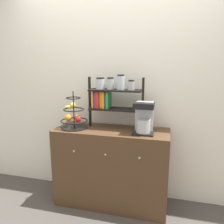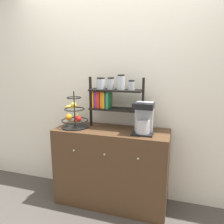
{
  "view_description": "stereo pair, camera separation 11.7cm",
  "coord_description": "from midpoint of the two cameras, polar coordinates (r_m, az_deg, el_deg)",
  "views": [
    {
      "loc": [
        0.58,
        -2.01,
        1.59
      ],
      "look_at": [
        0.01,
        0.23,
        1.09
      ],
      "focal_mm": 35.0,
      "sensor_mm": 36.0,
      "label": 1
    },
    {
      "loc": [
        0.7,
        -1.97,
        1.59
      ],
      "look_at": [
        0.01,
        0.23,
        1.09
      ],
      "focal_mm": 35.0,
      "sensor_mm": 36.0,
      "label": 2
    }
  ],
  "objects": [
    {
      "name": "shelf_hutch",
      "position": [
        2.43,
        -1.84,
        4.4
      ],
      "size": [
        0.63,
        0.2,
        0.6
      ],
      "color": "black",
      "rests_on": "sideboard"
    },
    {
      "name": "wall_back",
      "position": [
        2.59,
        0.07,
        5.74
      ],
      "size": [
        7.0,
        0.05,
        2.6
      ],
      "primitive_type": "cube",
      "color": "silver",
      "rests_on": "ground_plane"
    },
    {
      "name": "sideboard",
      "position": [
        2.58,
        -1.5,
        -14.17
      ],
      "size": [
        1.26,
        0.48,
        0.89
      ],
      "color": "#4C331E",
      "rests_on": "ground_plane"
    },
    {
      "name": "ground_plane",
      "position": [
        2.62,
        -2.96,
        -25.13
      ],
      "size": [
        12.0,
        12.0,
        0.0
      ],
      "primitive_type": "plane",
      "color": "#47423D"
    },
    {
      "name": "fruit_stand",
      "position": [
        2.5,
        -11.27,
        -1.17
      ],
      "size": [
        0.31,
        0.31,
        0.41
      ],
      "color": "black",
      "rests_on": "sideboard"
    },
    {
      "name": "coffee_maker",
      "position": [
        2.27,
        6.87,
        -1.59
      ],
      "size": [
        0.22,
        0.21,
        0.33
      ],
      "color": "black",
      "rests_on": "sideboard"
    }
  ]
}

